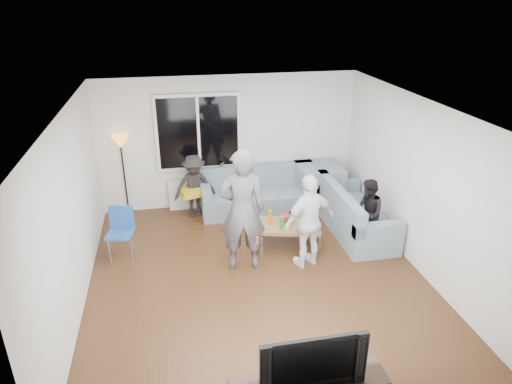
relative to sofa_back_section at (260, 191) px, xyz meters
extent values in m
cube|color=#56351C|center=(-0.51, -2.27, -0.45)|extent=(5.00, 5.50, 0.04)
cube|color=white|center=(-0.51, -2.27, 2.20)|extent=(5.00, 5.50, 0.04)
cube|color=silver|center=(-0.51, 0.50, 0.88)|extent=(5.00, 0.04, 2.60)
cube|color=silver|center=(-0.51, -5.04, 0.88)|extent=(5.00, 0.04, 2.60)
cube|color=silver|center=(-3.03, -2.27, 0.88)|extent=(0.04, 5.50, 2.60)
cube|color=silver|center=(2.01, -2.27, 0.88)|extent=(0.04, 5.50, 2.60)
cube|color=white|center=(-1.11, 0.42, 1.12)|extent=(1.62, 0.06, 1.47)
cube|color=black|center=(-1.11, 0.38, 1.12)|extent=(1.50, 0.02, 1.35)
cube|color=white|center=(-1.11, 0.37, 1.12)|extent=(0.05, 0.03, 1.35)
cube|color=silver|center=(-1.11, 0.38, -0.11)|extent=(1.30, 0.12, 0.62)
imported|color=#2F6227|center=(-0.73, 0.35, 0.36)|extent=(0.21, 0.19, 0.33)
imported|color=silver|center=(-1.16, 0.35, 0.28)|extent=(0.19, 0.19, 0.17)
cube|color=slate|center=(1.21, 0.00, 0.00)|extent=(0.85, 0.85, 0.85)
cube|color=gold|center=(-1.34, -0.02, 0.09)|extent=(0.45, 0.41, 0.14)
cube|color=maroon|center=(-0.29, 0.06, 0.09)|extent=(0.46, 0.44, 0.13)
cube|color=olive|center=(0.17, -1.44, -0.22)|extent=(1.21, 0.85, 0.40)
cylinder|color=maroon|center=(0.14, -1.41, 0.06)|extent=(0.17, 0.17, 0.17)
imported|color=#535257|center=(-0.67, -1.92, 0.55)|extent=(0.76, 0.54, 1.95)
imported|color=white|center=(0.34, -2.07, 0.34)|extent=(0.97, 0.64, 1.53)
imported|color=black|center=(1.51, -1.65, 0.16)|extent=(0.51, 0.62, 1.17)
imported|color=black|center=(-1.26, 0.03, 0.19)|extent=(0.86, 0.59, 1.23)
imported|color=black|center=(-0.49, -4.77, 0.32)|extent=(1.06, 0.14, 0.61)
cylinder|color=black|center=(0.26, -1.31, 0.06)|extent=(0.07, 0.07, 0.17)
cylinder|color=#C4730B|center=(-0.10, -1.33, 0.10)|extent=(0.07, 0.07, 0.24)
cylinder|color=#298A19|center=(0.05, -1.59, 0.09)|extent=(0.08, 0.08, 0.23)
cylinder|color=orange|center=(0.40, -1.50, 0.11)|extent=(0.07, 0.07, 0.28)
cylinder|color=black|center=(0.49, -1.33, 0.07)|extent=(0.07, 0.07, 0.18)
camera|label=1|loc=(-1.68, -8.01, 3.58)|focal=32.01mm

